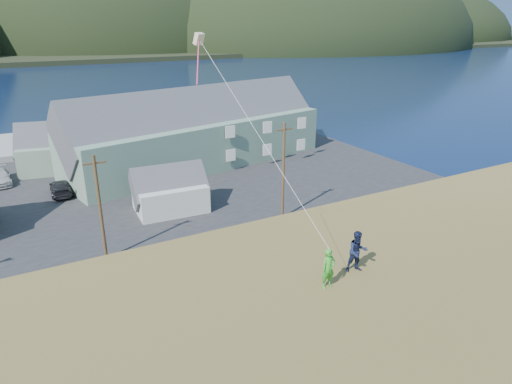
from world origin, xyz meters
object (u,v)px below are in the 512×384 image
shed_white (170,190)px  kite_flyer_navy (358,252)px  shed_palegreen_far (65,148)px  wharf (19,146)px  lodge (199,130)px  kite_flyer_green (328,268)px

shed_white → kite_flyer_navy: (-0.57, -26.26, 5.99)m
shed_white → kite_flyer_navy: size_ratio=3.95×
shed_white → shed_palegreen_far: size_ratio=0.61×
wharf → shed_palegreen_far: bearing=-70.9°
shed_palegreen_far → shed_white: bearing=-58.1°
shed_palegreen_far → kite_flyer_navy: (6.11, -44.84, 5.38)m
lodge → shed_palegreen_far: bearing=146.2°
kite_flyer_green → shed_palegreen_far: bearing=94.5°
lodge → kite_flyer_green: size_ratio=20.76×
kite_flyer_navy → kite_flyer_green: bearing=-150.3°
lodge → kite_flyer_green: bearing=-116.8°
wharf → shed_white: bearing=-70.5°
shed_white → kite_flyer_green: (-2.37, -26.66, 5.92)m
lodge → shed_palegreen_far: (-14.85, 6.00, -1.74)m
wharf → lodge: (19.45, -19.28, 4.02)m
lodge → shed_palegreen_far: 16.11m
lodge → kite_flyer_green: 40.79m
shed_white → kite_flyer_navy: 26.94m
kite_flyer_navy → wharf: bearing=117.6°
shed_palegreen_far → kite_flyer_navy: kite_flyer_navy is taller
kite_flyer_navy → shed_palegreen_far: bearing=114.9°
lodge → kite_flyer_navy: size_ratio=18.97×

